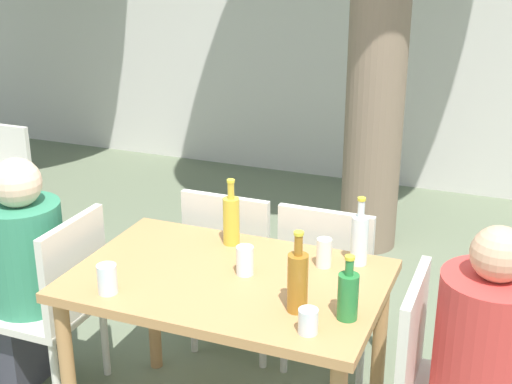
{
  "coord_description": "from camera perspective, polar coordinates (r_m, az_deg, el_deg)",
  "views": [
    {
      "loc": [
        1.04,
        -2.29,
        2.07
      ],
      "look_at": [
        0.0,
        0.3,
        1.02
      ],
      "focal_mm": 50.0,
      "sensor_mm": 36.0,
      "label": 1
    }
  ],
  "objects": [
    {
      "name": "water_bottle_3",
      "position": [
        2.91,
        8.29,
        -3.7
      ],
      "size": [
        0.07,
        0.07,
        0.29
      ],
      "color": "silver",
      "rests_on": "dining_table_front"
    },
    {
      "name": "drinking_glass_2",
      "position": [
        2.45,
        4.19,
        -10.27
      ],
      "size": [
        0.07,
        0.07,
        0.09
      ],
      "color": "silver",
      "rests_on": "dining_table_front"
    },
    {
      "name": "green_bottle_2",
      "position": [
        2.52,
        7.37,
        -8.14
      ],
      "size": [
        0.07,
        0.07,
        0.24
      ],
      "color": "#287A38",
      "rests_on": "dining_table_front"
    },
    {
      "name": "cafe_building_wall",
      "position": [
        5.89,
        11.85,
        13.62
      ],
      "size": [
        10.0,
        0.08,
        2.8
      ],
      "color": "beige",
      "rests_on": "ground_plane"
    },
    {
      "name": "patio_chair_3",
      "position": [
        3.41,
        5.95,
        -6.91
      ],
      "size": [
        0.44,
        0.44,
        0.89
      ],
      "rotation": [
        0.0,
        0.0,
        3.14
      ],
      "color": "beige",
      "rests_on": "ground_plane"
    },
    {
      "name": "drinking_glass_0",
      "position": [
        2.89,
        5.46,
        -4.86
      ],
      "size": [
        0.06,
        0.06,
        0.12
      ],
      "color": "silver",
      "rests_on": "dining_table_front"
    },
    {
      "name": "patio_chair_0",
      "position": [
        3.36,
        -15.64,
        -8.13
      ],
      "size": [
        0.44,
        0.44,
        0.89
      ],
      "rotation": [
        0.0,
        0.0,
        -1.57
      ],
      "color": "beige",
      "rests_on": "ground_plane"
    },
    {
      "name": "person_seated_0",
      "position": [
        3.49,
        -18.78,
        -7.16
      ],
      "size": [
        0.58,
        0.35,
        1.14
      ],
      "rotation": [
        0.0,
        0.0,
        -1.57
      ],
      "color": "#383842",
      "rests_on": "ground_plane"
    },
    {
      "name": "amber_bottle_0",
      "position": [
        2.54,
        3.35,
        -7.09
      ],
      "size": [
        0.07,
        0.07,
        0.31
      ],
      "color": "#9E661E",
      "rests_on": "dining_table_front"
    },
    {
      "name": "patio_chair_1",
      "position": [
        2.79,
        14.45,
        -14.45
      ],
      "size": [
        0.44,
        0.44,
        0.89
      ],
      "rotation": [
        0.0,
        0.0,
        1.57
      ],
      "color": "beige",
      "rests_on": "ground_plane"
    },
    {
      "name": "dining_table_front",
      "position": [
        2.88,
        -2.24,
        -8.52
      ],
      "size": [
        1.23,
        0.8,
        0.77
      ],
      "color": "#B27F4C",
      "rests_on": "ground_plane"
    },
    {
      "name": "drinking_glass_3",
      "position": [
        2.74,
        -11.81,
        -6.83
      ],
      "size": [
        0.07,
        0.07,
        0.11
      ],
      "color": "silver",
      "rests_on": "dining_table_front"
    },
    {
      "name": "oil_cruet_1",
      "position": [
        3.06,
        -1.99,
        -2.18
      ],
      "size": [
        0.07,
        0.07,
        0.29
      ],
      "color": "gold",
      "rests_on": "dining_table_front"
    },
    {
      "name": "patio_chair_2",
      "position": [
        3.56,
        -1.68,
        -5.59
      ],
      "size": [
        0.44,
        0.44,
        0.89
      ],
      "rotation": [
        0.0,
        0.0,
        3.14
      ],
      "color": "beige",
      "rests_on": "ground_plane"
    },
    {
      "name": "drinking_glass_1",
      "position": [
        2.82,
        -0.89,
        -5.5
      ],
      "size": [
        0.07,
        0.07,
        0.12
      ],
      "color": "white",
      "rests_on": "dining_table_front"
    }
  ]
}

